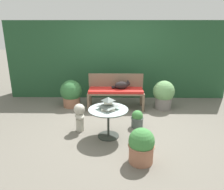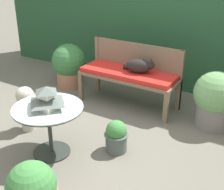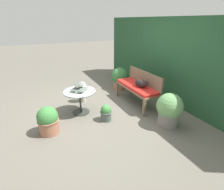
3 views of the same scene
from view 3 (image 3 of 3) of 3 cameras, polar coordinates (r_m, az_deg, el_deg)
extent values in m
plane|color=#666056|center=(4.49, -2.96, -5.29)|extent=(30.00, 30.00, 0.00)
cube|color=#234C2D|center=(5.36, 20.31, 10.82)|extent=(6.40, 0.78, 2.23)
cube|color=brown|center=(5.31, 1.75, 1.92)|extent=(0.06, 0.06, 0.42)
cube|color=brown|center=(4.24, 10.45, -4.27)|extent=(0.06, 0.06, 0.42)
cube|color=brown|center=(5.52, 5.97, 2.67)|extent=(0.06, 0.06, 0.42)
cube|color=brown|center=(4.51, 15.19, -3.01)|extent=(0.06, 0.06, 0.42)
cube|color=brown|center=(4.78, 8.07, 2.19)|extent=(1.45, 0.52, 0.04)
cube|color=red|center=(4.76, 8.10, 2.79)|extent=(1.39, 0.48, 0.07)
cube|color=brown|center=(5.45, 6.15, 4.95)|extent=(0.06, 0.06, 0.88)
cube|color=brown|center=(4.42, 15.62, -0.32)|extent=(0.06, 0.06, 0.88)
cube|color=brown|center=(4.83, 10.62, 5.54)|extent=(1.39, 0.04, 0.35)
ellipsoid|color=black|center=(4.61, 9.39, 3.76)|extent=(0.39, 0.27, 0.20)
sphere|color=black|center=(4.50, 11.04, 3.55)|extent=(0.11, 0.11, 0.11)
cone|color=black|center=(4.50, 11.35, 4.43)|extent=(0.04, 0.04, 0.05)
cone|color=black|center=(4.46, 10.84, 4.27)|extent=(0.04, 0.04, 0.05)
cylinder|color=black|center=(4.78, 8.73, 3.70)|extent=(0.21, 0.11, 0.07)
cylinder|color=#2D332D|center=(4.49, -10.04, -5.47)|extent=(0.42, 0.42, 0.02)
cylinder|color=#2D332D|center=(4.37, -10.29, -2.32)|extent=(0.04, 0.04, 0.57)
cylinder|color=silver|center=(4.25, -10.57, 1.21)|extent=(0.76, 0.76, 0.01)
torus|color=#2D332D|center=(4.26, -10.56, 1.06)|extent=(0.77, 0.77, 0.02)
cube|color=beige|center=(4.24, -10.60, 1.64)|extent=(0.25, 0.25, 0.06)
pyramid|color=#56605B|center=(4.22, -10.66, 2.40)|extent=(0.34, 0.34, 0.06)
cube|color=beige|center=(4.20, -10.72, 3.13)|extent=(0.16, 0.16, 0.05)
pyramid|color=#56605B|center=(4.18, -10.78, 3.91)|extent=(0.21, 0.21, 0.07)
cylinder|color=#B7B2A3|center=(5.01, -9.48, -0.71)|extent=(0.17, 0.17, 0.27)
ellipsoid|color=#B7B2A3|center=(4.94, -9.63, 1.37)|extent=(0.30, 0.36, 0.12)
sphere|color=#B7B2A3|center=(4.88, -9.75, 3.00)|extent=(0.23, 0.23, 0.23)
cylinder|color=#4C5651|center=(4.06, -1.96, -6.77)|extent=(0.25, 0.25, 0.22)
torus|color=#4C5651|center=(4.01, -1.98, -5.53)|extent=(0.28, 0.28, 0.03)
sphere|color=#3D7F3D|center=(3.99, -1.99, -4.86)|extent=(0.24, 0.24, 0.24)
cylinder|color=#9E664C|center=(5.89, 2.56, 3.67)|extent=(0.44, 0.44, 0.34)
torus|color=#9E664C|center=(5.84, 2.59, 5.11)|extent=(0.48, 0.48, 0.03)
sphere|color=#336B38|center=(5.81, 2.61, 6.17)|extent=(0.57, 0.57, 0.57)
cylinder|color=#9E664C|center=(3.84, -19.87, -9.55)|extent=(0.39, 0.39, 0.30)
torus|color=#9E664C|center=(3.77, -20.16, -7.75)|extent=(0.43, 0.43, 0.03)
sphere|color=#3D7F3D|center=(3.73, -20.34, -6.63)|extent=(0.41, 0.41, 0.41)
cylinder|color=slate|center=(4.03, 17.83, -7.03)|extent=(0.44, 0.44, 0.37)
torus|color=slate|center=(3.95, 18.14, -4.85)|extent=(0.47, 0.47, 0.03)
sphere|color=#66995B|center=(3.90, 18.34, -3.43)|extent=(0.56, 0.56, 0.56)
camera|label=1|loc=(4.68, -65.57, 9.67)|focal=35.00mm
camera|label=2|loc=(2.07, -62.19, 9.79)|focal=50.00mm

